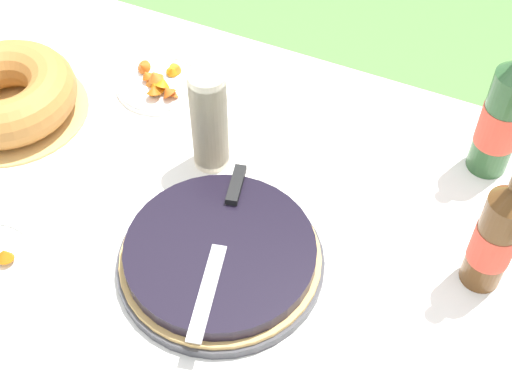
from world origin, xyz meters
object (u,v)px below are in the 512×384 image
Objects in this scene: serving_knife at (223,232)px; cider_bottle_amber at (497,235)px; snack_plate_right at (160,83)px; bundt_cake at (6,94)px; berry_tart at (220,257)px; cider_bottle_green at (503,116)px; cup_stack at (209,121)px.

cider_bottle_amber reaches higher than serving_knife.
snack_plate_right is at bearing 165.38° from cider_bottle_amber.
serving_knife is 1.90× the size of snack_plate_right.
bundt_cake is 1.02m from cider_bottle_amber.
berry_tart is 0.51m from snack_plate_right.
cider_bottle_amber is at bearing 94.17° from serving_knife.
serving_knife is 1.05× the size of cider_bottle_green.
berry_tart is at bearing -47.57° from snack_plate_right.
cider_bottle_green is at bearing 100.84° from cider_bottle_amber.
berry_tart is at bearing -157.97° from cider_bottle_amber.
cider_bottle_green is 0.28m from cider_bottle_amber.
cider_bottle_amber is at bearing 22.03° from berry_tart.
berry_tart is 1.00× the size of serving_knife.
bundt_cake is at bearing -117.61° from serving_knife.
cider_bottle_green reaches higher than bundt_cake.
serving_knife is 0.48m from snack_plate_right.
snack_plate_right is (0.25, 0.21, -0.04)m from bundt_cake.
serving_knife is 0.57m from cider_bottle_green.
bundt_cake is 0.33m from snack_plate_right.
cider_bottle_green is at bearing 23.76° from cup_stack.
serving_knife is 0.60m from bundt_cake.
bundt_cake is at bearing -140.37° from snack_plate_right.
cider_bottle_green is at bearing 16.15° from bundt_cake.
cider_bottle_green is at bearing 123.38° from serving_knife.
cider_bottle_amber is (0.43, 0.17, 0.10)m from berry_tart.
cider_bottle_amber is (0.05, -0.27, -0.01)m from cider_bottle_green.
cider_bottle_amber is at bearing -14.62° from snack_plate_right.
serving_knife is at bearing -13.39° from bundt_cake.
cider_bottle_amber is at bearing 0.32° from bundt_cake.
cup_stack is 0.70× the size of cider_bottle_amber.
berry_tart is 1.63× the size of cup_stack.
cup_stack is at bearing 6.97° from bundt_cake.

